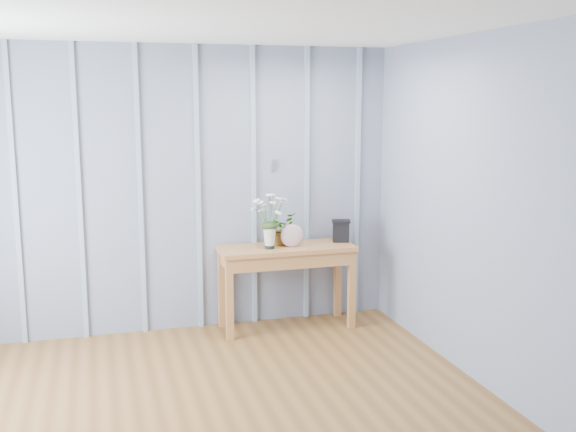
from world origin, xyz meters
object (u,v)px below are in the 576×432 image
object	(u,v)px
sideboard	(286,259)
carved_box	(341,231)
felt_disc_vessel	(292,236)
daisy_vase	(269,212)

from	to	relation	value
sideboard	carved_box	world-z (taller)	carved_box
felt_disc_vessel	carved_box	bearing A→B (deg)	18.71
sideboard	daisy_vase	size ratio (longest dim) A/B	2.31
sideboard	felt_disc_vessel	size ratio (longest dim) A/B	5.87
daisy_vase	carved_box	xyz separation A→B (m)	(0.70, 0.10, -0.22)
daisy_vase	carved_box	size ratio (longest dim) A/B	2.60
sideboard	daisy_vase	xyz separation A→B (m)	(-0.17, -0.05, 0.44)
felt_disc_vessel	carved_box	xyz separation A→B (m)	(0.49, 0.09, 0.00)
daisy_vase	carved_box	world-z (taller)	daisy_vase
daisy_vase	felt_disc_vessel	xyz separation A→B (m)	(0.21, 0.00, -0.22)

